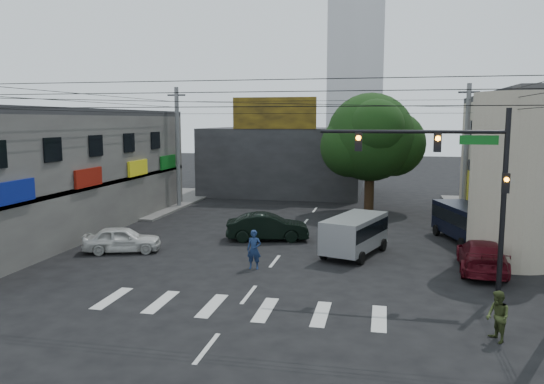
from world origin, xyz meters
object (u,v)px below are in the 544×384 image
(street_tree, at_px, (370,138))
(utility_pole_far_left, at_px, (178,148))
(navy_van, at_px, (466,224))
(traffic_officer, at_px, (254,250))
(dark_sedan, at_px, (267,227))
(white_compact, at_px, (122,239))
(maroon_sedan, at_px, (482,256))
(pedestrian_olive, at_px, (498,317))
(traffic_gantry, at_px, (459,170))
(utility_pole_far_right, at_px, (466,151))
(silver_minivan, at_px, (355,236))

(street_tree, relative_size, utility_pole_far_left, 0.95)
(utility_pole_far_left, xyz_separation_m, navy_van, (20.07, -7.78, -3.58))
(navy_van, distance_m, traffic_officer, 12.78)
(dark_sedan, xyz_separation_m, traffic_officer, (0.66, -5.81, 0.14))
(street_tree, xyz_separation_m, white_compact, (-12.06, -14.81, -4.81))
(dark_sedan, xyz_separation_m, maroon_sedan, (10.75, -4.08, -0.04))
(pedestrian_olive, bearing_deg, traffic_gantry, 168.53)
(white_compact, xyz_separation_m, navy_van, (17.62, 6.03, 0.36))
(white_compact, xyz_separation_m, maroon_sedan, (17.48, 0.11, 0.05))
(utility_pole_far_right, xyz_separation_m, maroon_sedan, (-1.07, -13.69, -3.89))
(white_compact, distance_m, navy_van, 18.63)
(traffic_officer, bearing_deg, maroon_sedan, 7.74)
(traffic_gantry, relative_size, utility_pole_far_left, 0.78)
(traffic_gantry, relative_size, pedestrian_olive, 4.53)
(street_tree, height_order, dark_sedan, street_tree)
(white_compact, bearing_deg, pedestrian_olive, -133.50)
(street_tree, bearing_deg, maroon_sedan, -69.73)
(pedestrian_olive, bearing_deg, silver_minivan, -173.58)
(maroon_sedan, height_order, silver_minivan, silver_minivan)
(street_tree, xyz_separation_m, utility_pole_far_right, (6.50, -1.00, -0.87))
(traffic_gantry, distance_m, utility_pole_far_left, 25.00)
(street_tree, distance_m, utility_pole_far_right, 6.63)
(white_compact, height_order, silver_minivan, silver_minivan)
(navy_van, bearing_deg, utility_pole_far_left, 52.04)
(traffic_gantry, height_order, utility_pole_far_right, utility_pole_far_right)
(pedestrian_olive, bearing_deg, navy_van, 155.54)
(traffic_officer, bearing_deg, silver_minivan, 36.47)
(silver_minivan, distance_m, pedestrian_olive, 10.85)
(traffic_gantry, height_order, white_compact, traffic_gantry)
(maroon_sedan, xyz_separation_m, navy_van, (0.14, 5.91, 0.30))
(utility_pole_far_left, bearing_deg, white_compact, -79.97)
(street_tree, distance_m, traffic_gantry, 18.42)
(utility_pole_far_left, distance_m, navy_van, 21.82)
(white_compact, xyz_separation_m, traffic_officer, (7.39, -1.62, 0.23))
(silver_minivan, distance_m, traffic_officer, 5.55)
(utility_pole_far_right, xyz_separation_m, silver_minivan, (-6.83, -11.98, -3.62))
(street_tree, distance_m, white_compact, 19.69)
(street_tree, bearing_deg, utility_pole_far_right, -8.75)
(traffic_officer, bearing_deg, white_compact, 165.62)
(street_tree, xyz_separation_m, traffic_officer, (-4.67, -16.43, -4.58))
(utility_pole_far_left, xyz_separation_m, utility_pole_far_right, (21.00, 0.00, 0.00))
(street_tree, height_order, navy_van, street_tree)
(utility_pole_far_left, xyz_separation_m, pedestrian_olive, (19.05, -21.67, -3.80))
(utility_pole_far_left, xyz_separation_m, silver_minivan, (14.17, -11.98, -3.62))
(white_compact, relative_size, maroon_sedan, 0.83)
(utility_pole_far_left, relative_size, pedestrian_olive, 5.78)
(white_compact, relative_size, silver_minivan, 0.85)
(maroon_sedan, relative_size, navy_van, 0.93)
(traffic_gantry, bearing_deg, pedestrian_olive, -81.20)
(dark_sedan, height_order, navy_van, navy_van)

